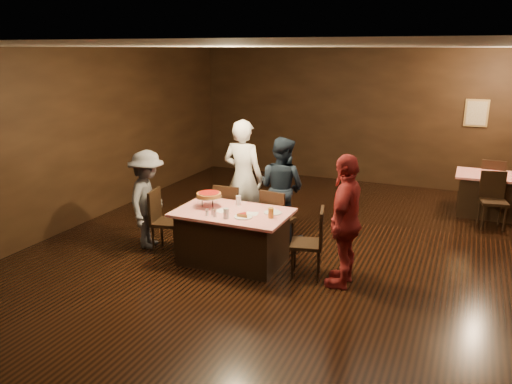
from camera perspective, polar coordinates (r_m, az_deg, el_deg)
room at (r=6.69m, az=4.78°, el=8.84°), size 10.00×10.04×3.02m
main_table at (r=7.16m, az=-2.66°, el=-5.14°), size 1.60×1.00×0.77m
back_table at (r=10.14m, az=25.35°, el=-0.32°), size 1.30×0.90×0.77m
chair_far_left at (r=7.93m, az=-2.89°, el=-2.32°), size 0.45×0.45×0.95m
chair_far_right at (r=7.63m, az=2.52°, el=-3.07°), size 0.47×0.47×0.95m
chair_end_left at (r=7.65m, az=-10.10°, el=-3.26°), size 0.50×0.50×0.95m
chair_end_right at (r=6.75m, az=5.81°, el=-5.75°), size 0.51×0.51×0.95m
chair_back_near at (r=9.44m, az=25.50°, el=-0.89°), size 0.49×0.49×0.95m
chair_back_far at (r=10.70m, az=25.35°, el=0.98°), size 0.44×0.44×0.95m
diner_white_jacket at (r=8.10m, az=-1.47°, el=1.61°), size 0.73×0.51×1.91m
diner_navy_hoodie at (r=8.01m, az=2.95°, el=0.49°), size 0.93×0.81×1.65m
diner_grey_knit at (r=7.78m, az=-12.26°, el=-0.84°), size 0.80×1.09×1.52m
diner_red_shirt at (r=6.43m, az=10.19°, el=-3.29°), size 0.44×1.02×1.74m
pizza_stand at (r=7.20m, az=-5.40°, el=-0.33°), size 0.38×0.38×0.22m
plate_with_slice at (r=6.77m, az=-1.46°, el=-2.72°), size 0.25×0.25×0.06m
plate_empty at (r=6.95m, az=1.93°, el=-2.37°), size 0.25×0.25×0.01m
glass_front_left at (r=6.73m, az=-3.44°, el=-2.44°), size 0.08×0.08×0.14m
glass_amber at (r=6.73m, az=1.71°, el=-2.41°), size 0.08×0.08×0.14m
glass_back at (r=7.29m, az=-2.02°, el=-0.97°), size 0.08×0.08×0.14m
condiments at (r=6.86m, az=-5.09°, el=-2.32°), size 0.17×0.10×0.09m
napkin_center at (r=6.91m, az=-0.46°, el=-2.50°), size 0.19×0.19×0.01m
napkin_left at (r=7.05m, az=-3.97°, el=-2.16°), size 0.21×0.21×0.01m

